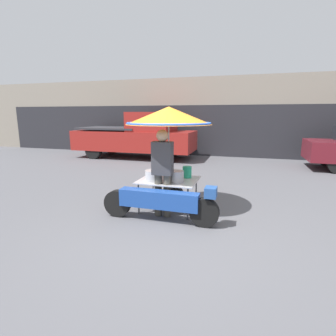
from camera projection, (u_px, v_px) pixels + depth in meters
ground_plane at (170, 229)px, 4.53m from camera, size 36.00×36.00×0.00m
shopfront_building at (224, 117)px, 13.03m from camera, size 28.00×2.06×3.66m
vendor_motorcycle_cart at (168, 133)px, 5.09m from camera, size 2.22×1.69×2.10m
vendor_person at (163, 168)px, 4.96m from camera, size 0.38×0.23×1.68m
pickup_truck at (137, 136)px, 11.87m from camera, size 5.43×1.99×2.05m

